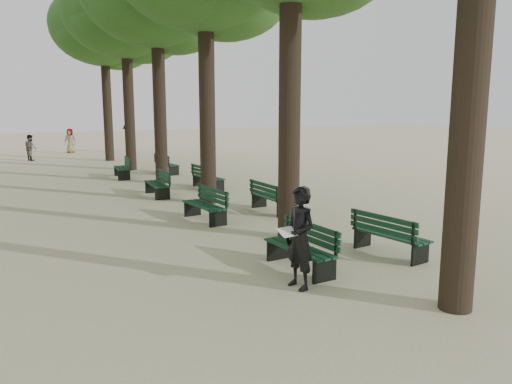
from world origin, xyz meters
name	(u,v)px	position (x,y,z in m)	size (l,w,h in m)	color
ground	(306,285)	(0.00, 0.00, 0.00)	(120.00, 120.00, 0.00)	beige
tree_central_4	(125,12)	(1.50, 18.00, 7.65)	(6.00, 6.00, 9.95)	#33261C
tree_central_5	(103,27)	(1.50, 23.00, 7.65)	(6.00, 6.00, 9.95)	#33261C
bench_left_0	(299,257)	(0.37, 0.77, 0.27)	(0.65, 1.82, 0.92)	black
bench_left_1	(205,211)	(0.37, 5.61, 0.27)	(0.71, 1.84, 0.92)	black
bench_left_2	(157,189)	(0.37, 10.03, 0.27)	(0.69, 1.84, 0.92)	black
bench_left_3	(122,172)	(0.37, 15.27, 0.27)	(0.78, 1.86, 0.92)	black
bench_right_0	(390,243)	(2.63, 0.69, 0.27)	(0.79, 1.86, 0.92)	black
bench_right_1	(271,203)	(2.63, 5.78, 0.27)	(0.58, 1.80, 0.92)	black
bench_right_2	(208,182)	(2.63, 10.72, 0.27)	(0.75, 1.85, 0.92)	black
bench_right_3	(167,168)	(2.63, 15.76, 0.27)	(0.73, 1.84, 0.92)	black
man_with_map	(300,238)	(-0.17, -0.05, 0.91)	(0.66, 0.77, 1.82)	black
pedestrian_d	(70,141)	(0.21, 29.38, 0.84)	(0.82, 0.34, 1.68)	#262628
pedestrian_a	(31,148)	(-2.61, 25.21, 0.77)	(0.75, 0.31, 1.54)	#262628
pedestrian_b	(128,139)	(3.80, 27.85, 0.96)	(1.24, 0.39, 1.93)	#262628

